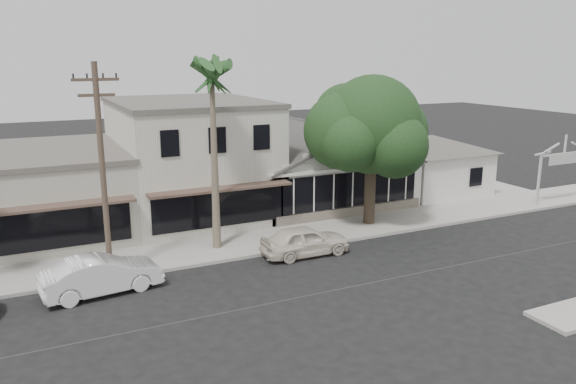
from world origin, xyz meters
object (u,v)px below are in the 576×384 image
arch_sign (564,156)px  car_0 (305,241)px  car_1 (101,275)px  shade_tree (369,127)px  utility_pole (102,168)px

arch_sign → car_0: arch_sign is taller
car_1 → shade_tree: size_ratio=0.56×
car_0 → shade_tree: (5.37, 2.98, 4.72)m
car_1 → utility_pole: bearing=-28.1°
utility_pole → shade_tree: (14.12, 1.97, 0.65)m
car_1 → shade_tree: 15.73m
shade_tree → utility_pole: bearing=-172.1°
car_0 → car_1: car_1 is taller
arch_sign → car_1: 28.07m
arch_sign → car_1: bearing=-177.0°
car_0 → shade_tree: 7.75m
car_1 → shade_tree: (14.64, 3.34, 4.68)m
arch_sign → car_1: arch_sign is taller
shade_tree → car_1: bearing=-167.2°
arch_sign → shade_tree: bearing=172.0°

